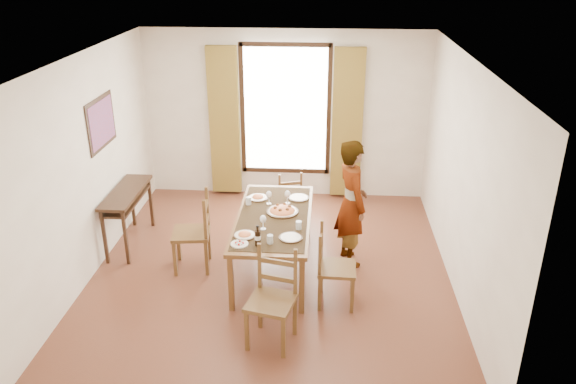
# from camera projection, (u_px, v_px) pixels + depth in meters

# --- Properties ---
(ground) EXTENTS (5.00, 5.00, 0.00)m
(ground) POSITION_uv_depth(u_px,v_px,m) (271.00, 271.00, 7.21)
(ground) COLOR #492216
(ground) RESTS_ON ground
(room_shell) EXTENTS (4.60, 5.10, 2.74)m
(room_shell) POSITION_uv_depth(u_px,v_px,m) (271.00, 155.00, 6.71)
(room_shell) COLOR white
(room_shell) RESTS_ON ground
(console_table) EXTENTS (0.38, 1.20, 0.80)m
(console_table) POSITION_uv_depth(u_px,v_px,m) (127.00, 199.00, 7.62)
(console_table) COLOR #321F10
(console_table) RESTS_ON ground
(dining_table) EXTENTS (0.92, 1.97, 0.76)m
(dining_table) POSITION_uv_depth(u_px,v_px,m) (274.00, 220.00, 6.99)
(dining_table) COLOR brown
(dining_table) RESTS_ON ground
(chair_west) EXTENTS (0.52, 0.52, 1.04)m
(chair_west) POSITION_uv_depth(u_px,v_px,m) (194.00, 234.00, 7.11)
(chair_west) COLOR brown
(chair_west) RESTS_ON ground
(chair_north) EXTENTS (0.47, 0.47, 0.84)m
(chair_north) POSITION_uv_depth(u_px,v_px,m) (288.00, 199.00, 8.32)
(chair_north) COLOR brown
(chair_north) RESTS_ON ground
(chair_south) EXTENTS (0.55, 0.55, 1.04)m
(chair_south) POSITION_uv_depth(u_px,v_px,m) (272.00, 301.00, 5.77)
(chair_south) COLOR brown
(chair_south) RESTS_ON ground
(chair_east) EXTENTS (0.44, 0.44, 0.97)m
(chair_east) POSITION_uv_depth(u_px,v_px,m) (334.00, 269.00, 6.41)
(chair_east) COLOR brown
(chair_east) RESTS_ON ground
(man) EXTENTS (0.84, 0.75, 1.68)m
(man) POSITION_uv_depth(u_px,v_px,m) (352.00, 203.00, 7.12)
(man) COLOR gray
(man) RESTS_ON ground
(plate_sw) EXTENTS (0.27, 0.27, 0.05)m
(plate_sw) POSITION_uv_depth(u_px,v_px,m) (245.00, 234.00, 6.47)
(plate_sw) COLOR silver
(plate_sw) RESTS_ON dining_table
(plate_se) EXTENTS (0.27, 0.27, 0.05)m
(plate_se) POSITION_uv_depth(u_px,v_px,m) (291.00, 236.00, 6.42)
(plate_se) COLOR silver
(plate_se) RESTS_ON dining_table
(plate_nw) EXTENTS (0.27, 0.27, 0.05)m
(plate_nw) POSITION_uv_depth(u_px,v_px,m) (258.00, 197.00, 7.44)
(plate_nw) COLOR silver
(plate_nw) RESTS_ON dining_table
(plate_ne) EXTENTS (0.27, 0.27, 0.05)m
(plate_ne) POSITION_uv_depth(u_px,v_px,m) (299.00, 197.00, 7.44)
(plate_ne) COLOR silver
(plate_ne) RESTS_ON dining_table
(pasta_platter) EXTENTS (0.40, 0.40, 0.10)m
(pasta_platter) POSITION_uv_depth(u_px,v_px,m) (282.00, 209.00, 7.04)
(pasta_platter) COLOR #CF461A
(pasta_platter) RESTS_ON dining_table
(caprese_plate) EXTENTS (0.20, 0.20, 0.04)m
(caprese_plate) POSITION_uv_depth(u_px,v_px,m) (239.00, 243.00, 6.29)
(caprese_plate) COLOR silver
(caprese_plate) RESTS_ON dining_table
(wine_glass_a) EXTENTS (0.08, 0.08, 0.18)m
(wine_glass_a) POSITION_uv_depth(u_px,v_px,m) (263.00, 222.00, 6.60)
(wine_glass_a) COLOR white
(wine_glass_a) RESTS_ON dining_table
(wine_glass_b) EXTENTS (0.08, 0.08, 0.18)m
(wine_glass_b) POSITION_uv_depth(u_px,v_px,m) (288.00, 197.00, 7.27)
(wine_glass_b) COLOR white
(wine_glass_b) RESTS_ON dining_table
(wine_glass_c) EXTENTS (0.08, 0.08, 0.18)m
(wine_glass_c) POSITION_uv_depth(u_px,v_px,m) (269.00, 197.00, 7.25)
(wine_glass_c) COLOR white
(wine_glass_c) RESTS_ON dining_table
(tumbler_a) EXTENTS (0.07, 0.07, 0.10)m
(tumbler_a) POSITION_uv_depth(u_px,v_px,m) (299.00, 225.00, 6.63)
(tumbler_a) COLOR silver
(tumbler_a) RESTS_ON dining_table
(tumbler_b) EXTENTS (0.07, 0.07, 0.10)m
(tumbler_b) POSITION_uv_depth(u_px,v_px,m) (249.00, 201.00, 7.26)
(tumbler_b) COLOR silver
(tumbler_b) RESTS_ON dining_table
(tumbler_c) EXTENTS (0.07, 0.07, 0.10)m
(tumbler_c) POSITION_uv_depth(u_px,v_px,m) (270.00, 239.00, 6.31)
(tumbler_c) COLOR silver
(tumbler_c) RESTS_ON dining_table
(wine_bottle) EXTENTS (0.07, 0.07, 0.25)m
(wine_bottle) POSITION_uv_depth(u_px,v_px,m) (258.00, 236.00, 6.23)
(wine_bottle) COLOR black
(wine_bottle) RESTS_ON dining_table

